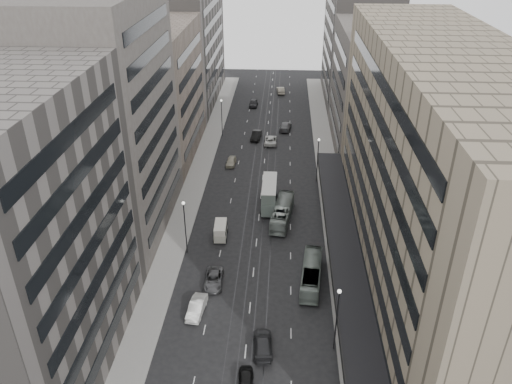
% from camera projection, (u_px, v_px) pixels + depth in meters
% --- Properties ---
extents(ground, '(220.00, 220.00, 0.00)m').
position_uv_depth(ground, '(249.00, 313.00, 60.00)').
color(ground, black).
rests_on(ground, ground).
extents(sidewalk_right, '(4.00, 125.00, 0.15)m').
position_uv_depth(sidewalk_right, '(328.00, 175.00, 92.14)').
color(sidewalk_right, gray).
rests_on(sidewalk_right, ground).
extents(sidewalk_left, '(4.00, 125.00, 0.15)m').
position_uv_depth(sidewalk_left, '(199.00, 172.00, 93.35)').
color(sidewalk_left, gray).
rests_on(sidewalk_left, ground).
extents(department_store, '(19.20, 60.00, 30.00)m').
position_uv_depth(department_store, '(435.00, 178.00, 58.70)').
color(department_store, '#7A6D59').
rests_on(department_store, ground).
extents(building_right_mid, '(15.00, 28.00, 24.00)m').
position_uv_depth(building_right_mid, '(375.00, 89.00, 98.58)').
color(building_right_mid, '#4A4540').
rests_on(building_right_mid, ground).
extents(building_right_far, '(15.00, 32.00, 28.00)m').
position_uv_depth(building_right_far, '(358.00, 45.00, 123.84)').
color(building_right_far, '#615B57').
rests_on(building_right_far, ground).
extents(building_left_a, '(15.00, 28.00, 30.00)m').
position_uv_depth(building_left_a, '(14.00, 243.00, 46.85)').
color(building_left_a, '#615B57').
rests_on(building_left_a, ground).
extents(building_left_b, '(15.00, 26.00, 34.00)m').
position_uv_depth(building_left_b, '(104.00, 120.00, 69.49)').
color(building_left_b, '#4A4540').
rests_on(building_left_b, ground).
extents(building_left_c, '(15.00, 28.00, 25.00)m').
position_uv_depth(building_left_c, '(153.00, 92.00, 95.26)').
color(building_left_c, '#706157').
rests_on(building_left_c, ground).
extents(building_left_d, '(15.00, 38.00, 28.00)m').
position_uv_depth(building_left_d, '(185.00, 46.00, 123.39)').
color(building_left_d, '#615B57').
rests_on(building_left_d, ground).
extents(lamp_right_near, '(0.44, 0.44, 8.32)m').
position_uv_depth(lamp_right_near, '(337.00, 313.00, 52.63)').
color(lamp_right_near, '#262628').
rests_on(lamp_right_near, ground).
extents(lamp_right_far, '(0.44, 0.44, 8.32)m').
position_uv_depth(lamp_right_far, '(318.00, 155.00, 87.60)').
color(lamp_right_far, '#262628').
rests_on(lamp_right_far, ground).
extents(lamp_left_near, '(0.44, 0.44, 8.32)m').
position_uv_depth(lamp_left_near, '(185.00, 221.00, 68.47)').
color(lamp_left_near, '#262628').
rests_on(lamp_left_near, ground).
extents(lamp_left_far, '(0.44, 0.44, 8.32)m').
position_uv_depth(lamp_left_far, '(222.00, 114.00, 106.06)').
color(lamp_left_far, '#262628').
rests_on(lamp_left_far, ground).
extents(bus_near, '(3.31, 10.14, 2.77)m').
position_uv_depth(bus_near, '(311.00, 274.00, 64.49)').
color(bus_near, gray).
rests_on(bus_near, ground).
extents(bus_far, '(3.87, 10.71, 2.92)m').
position_uv_depth(bus_far, '(282.00, 212.00, 77.80)').
color(bus_far, '#96A19A').
rests_on(bus_far, ground).
extents(double_decker, '(2.55, 8.15, 4.45)m').
position_uv_depth(double_decker, '(269.00, 194.00, 80.99)').
color(double_decker, slate).
rests_on(double_decker, ground).
extents(panel_van, '(2.04, 3.92, 2.42)m').
position_uv_depth(panel_van, '(221.00, 230.00, 73.55)').
color(panel_van, beige).
rests_on(panel_van, ground).
extents(sedan_0, '(1.83, 4.04, 1.35)m').
position_uv_depth(sedan_0, '(246.00, 382.00, 50.28)').
color(sedan_0, black).
rests_on(sedan_0, ground).
extents(sedan_1, '(2.15, 4.88, 1.56)m').
position_uv_depth(sedan_1, '(197.00, 307.00, 59.81)').
color(sedan_1, white).
rests_on(sedan_1, ground).
extents(sedan_2, '(2.53, 5.12, 1.40)m').
position_uv_depth(sedan_2, '(214.00, 279.00, 64.58)').
color(sedan_2, '#545457').
rests_on(sedan_2, ground).
extents(sedan_3, '(2.51, 5.36, 1.51)m').
position_uv_depth(sedan_3, '(263.00, 344.00, 54.67)').
color(sedan_3, '#262628').
rests_on(sedan_3, ground).
extents(sedan_4, '(1.90, 4.31, 1.44)m').
position_uv_depth(sedan_4, '(231.00, 161.00, 95.69)').
color(sedan_4, '#ADA68F').
rests_on(sedan_4, ground).
extents(sedan_5, '(2.31, 5.23, 1.67)m').
position_uv_depth(sedan_5, '(256.00, 135.00, 106.91)').
color(sedan_5, black).
rests_on(sedan_5, ground).
extents(sedan_6, '(2.52, 5.44, 1.51)m').
position_uv_depth(sedan_6, '(271.00, 140.00, 104.78)').
color(sedan_6, silver).
rests_on(sedan_6, ground).
extents(sedan_7, '(3.06, 5.95, 1.65)m').
position_uv_depth(sedan_7, '(285.00, 126.00, 111.61)').
color(sedan_7, slate).
rests_on(sedan_7, ground).
extents(sedan_8, '(2.07, 4.86, 1.64)m').
position_uv_depth(sedan_8, '(254.00, 103.00, 125.51)').
color(sedan_8, '#262629').
rests_on(sedan_8, ground).
extents(sedan_9, '(2.40, 5.31, 1.69)m').
position_uv_depth(sedan_9, '(281.00, 90.00, 134.86)').
color(sedan_9, '#A19985').
rests_on(sedan_9, ground).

